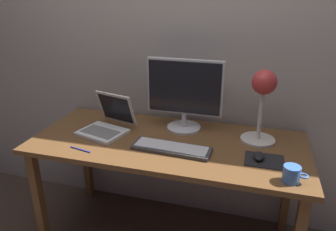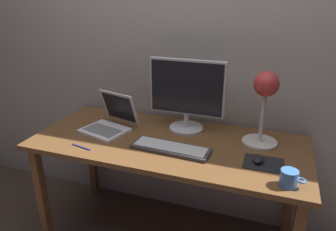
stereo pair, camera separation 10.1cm
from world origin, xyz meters
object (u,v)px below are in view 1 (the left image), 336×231
at_px(coffee_mug, 292,174).
at_px(laptop, 109,121).
at_px(keyboard_main, 171,148).
at_px(pen, 80,149).
at_px(monitor, 185,92).
at_px(desk_lamp, 263,94).
at_px(mouse, 259,156).

bearing_deg(coffee_mug, laptop, 164.31).
xyz_separation_m(keyboard_main, laptop, (-0.45, 0.15, 0.05)).
xyz_separation_m(keyboard_main, pen, (-0.49, -0.14, -0.01)).
xyz_separation_m(monitor, desk_lamp, (0.46, -0.05, 0.04)).
relative_size(mouse, coffee_mug, 0.84).
bearing_deg(laptop, pen, -97.32).
height_order(monitor, desk_lamp, monitor).
bearing_deg(laptop, coffee_mug, -15.69).
relative_size(monitor, mouse, 4.90).
xyz_separation_m(keyboard_main, coffee_mug, (0.62, -0.15, 0.03)).
distance_m(desk_lamp, pen, 1.06).
height_order(laptop, coffee_mug, laptop).
bearing_deg(laptop, monitor, 18.64).
xyz_separation_m(monitor, pen, (-0.49, -0.44, -0.24)).
bearing_deg(keyboard_main, laptop, 161.34).
distance_m(laptop, desk_lamp, 0.94).
bearing_deg(coffee_mug, mouse, 130.48).
relative_size(laptop, pen, 2.50).
relative_size(desk_lamp, mouse, 4.44).
xyz_separation_m(monitor, laptop, (-0.45, -0.15, -0.18)).
bearing_deg(laptop, mouse, -7.79).
height_order(keyboard_main, mouse, mouse).
distance_m(keyboard_main, mouse, 0.47).
relative_size(laptop, mouse, 3.65).
xyz_separation_m(coffee_mug, pen, (-1.10, 0.01, -0.04)).
distance_m(keyboard_main, laptop, 0.48).
bearing_deg(pen, desk_lamp, 22.48).
xyz_separation_m(keyboard_main, mouse, (0.47, 0.03, 0.01)).
bearing_deg(desk_lamp, monitor, 173.63).
height_order(laptop, pen, laptop).
xyz_separation_m(desk_lamp, mouse, (0.01, -0.23, -0.27)).
relative_size(laptop, coffee_mug, 3.06).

